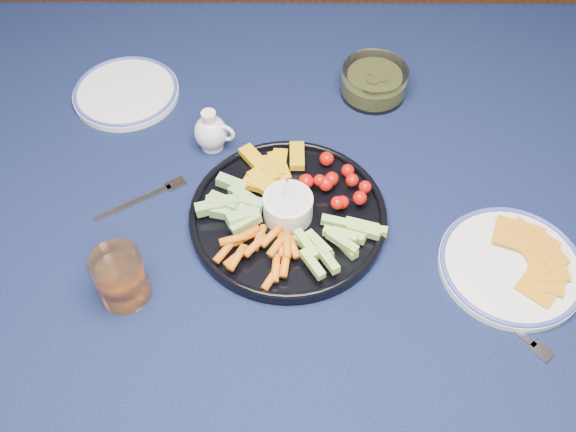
{
  "coord_description": "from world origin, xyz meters",
  "views": [
    {
      "loc": [
        0.09,
        -0.72,
        1.61
      ],
      "look_at": [
        0.08,
        -0.08,
        0.76
      ],
      "focal_mm": 40.0,
      "sensor_mm": 36.0,
      "label": 1
    }
  ],
  "objects_px": {
    "creamer_pitcher": "(211,132)",
    "side_plate_extra": "(126,92)",
    "dining_table": "(244,214)",
    "crudite_platter": "(287,213)",
    "juice_tumbler": "(122,279)",
    "pickle_bowl": "(374,83)",
    "cheese_plate": "(512,264)"
  },
  "relations": [
    {
      "from": "crudite_platter",
      "to": "creamer_pitcher",
      "type": "distance_m",
      "value": 0.22
    },
    {
      "from": "juice_tumbler",
      "to": "side_plate_extra",
      "type": "xyz_separation_m",
      "value": [
        -0.07,
        0.45,
        -0.03
      ]
    },
    {
      "from": "crudite_platter",
      "to": "creamer_pitcher",
      "type": "height_order",
      "value": "crudite_platter"
    },
    {
      "from": "creamer_pitcher",
      "to": "juice_tumbler",
      "type": "relative_size",
      "value": 0.91
    },
    {
      "from": "cheese_plate",
      "to": "juice_tumbler",
      "type": "xyz_separation_m",
      "value": [
        -0.6,
        -0.05,
        0.03
      ]
    },
    {
      "from": "dining_table",
      "to": "side_plate_extra",
      "type": "xyz_separation_m",
      "value": [
        -0.24,
        0.22,
        0.1
      ]
    },
    {
      "from": "dining_table",
      "to": "creamer_pitcher",
      "type": "bearing_deg",
      "value": 122.07
    },
    {
      "from": "dining_table",
      "to": "side_plate_extra",
      "type": "distance_m",
      "value": 0.34
    },
    {
      "from": "cheese_plate",
      "to": "juice_tumbler",
      "type": "relative_size",
      "value": 2.48
    },
    {
      "from": "pickle_bowl",
      "to": "juice_tumbler",
      "type": "height_order",
      "value": "juice_tumbler"
    },
    {
      "from": "pickle_bowl",
      "to": "creamer_pitcher",
      "type": "bearing_deg",
      "value": -154.39
    },
    {
      "from": "crudite_platter",
      "to": "juice_tumbler",
      "type": "relative_size",
      "value": 3.57
    },
    {
      "from": "dining_table",
      "to": "cheese_plate",
      "type": "height_order",
      "value": "cheese_plate"
    },
    {
      "from": "side_plate_extra",
      "to": "juice_tumbler",
      "type": "bearing_deg",
      "value": -80.97
    },
    {
      "from": "creamer_pitcher",
      "to": "side_plate_extra",
      "type": "xyz_separation_m",
      "value": [
        -0.18,
        0.14,
        -0.03
      ]
    },
    {
      "from": "pickle_bowl",
      "to": "side_plate_extra",
      "type": "xyz_separation_m",
      "value": [
        -0.48,
        -0.01,
        -0.02
      ]
    },
    {
      "from": "dining_table",
      "to": "side_plate_extra",
      "type": "relative_size",
      "value": 8.11
    },
    {
      "from": "dining_table",
      "to": "creamer_pitcher",
      "type": "relative_size",
      "value": 19.99
    },
    {
      "from": "dining_table",
      "to": "pickle_bowl",
      "type": "relative_size",
      "value": 13.1
    },
    {
      "from": "creamer_pitcher",
      "to": "juice_tumbler",
      "type": "xyz_separation_m",
      "value": [
        -0.11,
        -0.31,
        0.0
      ]
    },
    {
      "from": "creamer_pitcher",
      "to": "side_plate_extra",
      "type": "relative_size",
      "value": 0.41
    },
    {
      "from": "side_plate_extra",
      "to": "creamer_pitcher",
      "type": "bearing_deg",
      "value": -36.91
    },
    {
      "from": "crudite_platter",
      "to": "side_plate_extra",
      "type": "xyz_separation_m",
      "value": [
        -0.32,
        0.31,
        -0.01
      ]
    },
    {
      "from": "creamer_pitcher",
      "to": "pickle_bowl",
      "type": "bearing_deg",
      "value": 25.61
    },
    {
      "from": "creamer_pitcher",
      "to": "pickle_bowl",
      "type": "xyz_separation_m",
      "value": [
        0.3,
        0.15,
        -0.01
      ]
    },
    {
      "from": "side_plate_extra",
      "to": "dining_table",
      "type": "bearing_deg",
      "value": -43.56
    },
    {
      "from": "creamer_pitcher",
      "to": "pickle_bowl",
      "type": "height_order",
      "value": "creamer_pitcher"
    },
    {
      "from": "creamer_pitcher",
      "to": "cheese_plate",
      "type": "xyz_separation_m",
      "value": [
        0.49,
        -0.26,
        -0.02
      ]
    },
    {
      "from": "dining_table",
      "to": "side_plate_extra",
      "type": "bearing_deg",
      "value": 136.44
    },
    {
      "from": "dining_table",
      "to": "crudite_platter",
      "type": "relative_size",
      "value": 5.06
    },
    {
      "from": "juice_tumbler",
      "to": "cheese_plate",
      "type": "bearing_deg",
      "value": 4.65
    },
    {
      "from": "side_plate_extra",
      "to": "cheese_plate",
      "type": "bearing_deg",
      "value": -30.64
    }
  ]
}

